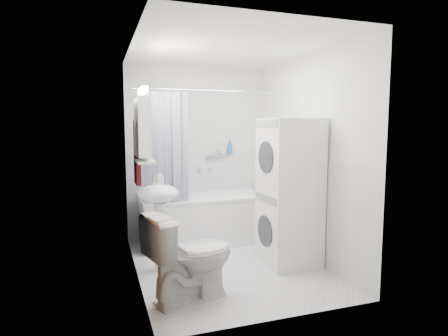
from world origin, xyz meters
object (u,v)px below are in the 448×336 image
object	(u,v)px
washer_dryer	(289,192)
toilet	(191,256)
sink	(159,207)
bathtub	(203,216)

from	to	relation	value
washer_dryer	toilet	bearing A→B (deg)	-158.28
toilet	sink	bearing A→B (deg)	-3.30
bathtub	washer_dryer	bearing A→B (deg)	-57.51
bathtub	toilet	bearing A→B (deg)	-109.12
bathtub	sink	world-z (taller)	sink
washer_dryer	toilet	distance (m)	1.44
bathtub	toilet	world-z (taller)	toilet
bathtub	toilet	distance (m)	1.73
sink	toilet	distance (m)	0.84
sink	toilet	xyz separation A→B (m)	(0.16, -0.77, -0.31)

